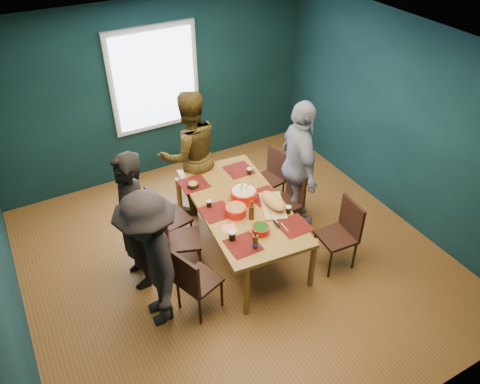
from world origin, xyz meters
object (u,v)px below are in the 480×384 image
object	(u,v)px
chair_left_mid	(175,235)
cutting_board	(273,202)
dining_table	(241,208)
person_near_left	(151,261)
chair_right_far	(272,173)
chair_left_near	(193,279)
chair_right_mid	(290,197)
person_right	(299,166)
bowl_herbs	(261,229)
chair_right_near	(343,229)
chair_left_far	(164,216)
bowl_dumpling	(244,194)
bowl_salad	(236,210)
person_far_left	(133,223)
person_back	(190,154)

from	to	relation	value
chair_left_mid	cutting_board	distance (m)	1.24
dining_table	person_near_left	xyz separation A→B (m)	(-1.32, -0.48, 0.15)
chair_right_far	person_near_left	bearing A→B (deg)	-161.11
person_near_left	chair_left_near	bearing A→B (deg)	71.37
chair_right_mid	person_right	xyz separation A→B (m)	(0.16, 0.06, 0.41)
cutting_board	bowl_herbs	bearing A→B (deg)	-116.14
chair_left_mid	chair_right_near	size ratio (longest dim) A/B	1.00
chair_left_near	person_right	size ratio (longest dim) A/B	0.49
dining_table	bowl_herbs	world-z (taller)	bowl_herbs
chair_right_far	chair_right_mid	xyz separation A→B (m)	(-0.09, -0.59, 0.00)
chair_left_near	chair_right_near	bearing A→B (deg)	-23.80
chair_left_far	bowl_herbs	distance (m)	1.34
bowl_dumpling	chair_left_far	bearing A→B (deg)	154.19
person_right	dining_table	bearing A→B (deg)	116.02
chair_left_near	bowl_salad	size ratio (longest dim) A/B	3.48
dining_table	cutting_board	xyz separation A→B (m)	(0.31, -0.23, 0.14)
person_near_left	person_far_left	bearing A→B (deg)	-177.68
person_back	chair_left_mid	bearing A→B (deg)	58.98
person_right	person_near_left	bearing A→B (deg)	121.81
chair_right_mid	bowl_herbs	bearing A→B (deg)	-143.10
chair_right_near	person_back	distance (m)	2.27
chair_right_near	bowl_salad	xyz separation A→B (m)	(-1.14, 0.64, 0.29)
person_near_left	chair_left_mid	bearing A→B (deg)	144.23
chair_right_far	person_back	xyz separation A→B (m)	(-1.06, 0.43, 0.41)
person_right	cutting_board	bearing A→B (deg)	137.71
chair_left_far	person_right	size ratio (longest dim) A/B	0.51
chair_left_far	bowl_herbs	bearing A→B (deg)	-64.68
person_far_left	cutting_board	size ratio (longest dim) A/B	2.57
chair_right_far	bowl_herbs	distance (m)	1.62
chair_left_far	chair_left_mid	bearing A→B (deg)	-102.20
dining_table	chair_right_mid	world-z (taller)	chair_right_mid
person_back	bowl_salad	bearing A→B (deg)	92.92
person_right	person_far_left	bearing A→B (deg)	106.35
chair_right_mid	chair_right_near	distance (m)	0.92
person_back	chair_left_near	bearing A→B (deg)	68.56
person_far_left	chair_right_near	bearing A→B (deg)	67.74
person_back	person_near_left	distance (m)	1.99
person_near_left	chair_right_mid	bearing A→B (deg)	109.31
chair_left_far	bowl_dumpling	size ratio (longest dim) A/B	2.86
chair_left_mid	person_right	size ratio (longest dim) A/B	0.50
chair_right_mid	cutting_board	world-z (taller)	cutting_board
chair_left_mid	chair_right_near	world-z (taller)	chair_left_mid
chair_right_mid	bowl_herbs	distance (m)	1.15
person_far_left	bowl_salad	world-z (taller)	person_far_left
chair_left_near	chair_left_far	bearing A→B (deg)	64.83
chair_right_near	person_far_left	size ratio (longest dim) A/B	0.52
chair_left_near	bowl_herbs	bearing A→B (deg)	-15.00
chair_left_near	person_back	distance (m)	1.98
chair_left_near	bowl_dumpling	bearing A→B (deg)	15.14
chair_right_far	bowl_herbs	bearing A→B (deg)	-136.11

